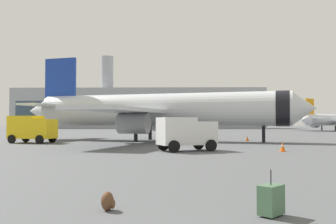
{
  "coord_description": "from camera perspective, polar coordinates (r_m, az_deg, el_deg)",
  "views": [
    {
      "loc": [
        -0.29,
        -4.52,
        2.25
      ],
      "look_at": [
        -0.94,
        23.47,
        3.0
      ],
      "focal_mm": 39.41,
      "sensor_mm": 36.0,
      "label": 1
    }
  ],
  "objects": [
    {
      "name": "safety_cone_near",
      "position": [
        29.42,
        17.32,
        -5.13
      ],
      "size": [
        0.44,
        0.44,
        0.75
      ],
      "color": "#F2590C",
      "rests_on": "ground"
    },
    {
      "name": "airplane_taxiing",
      "position": [
        102.38,
        23.91,
        -1.15
      ],
      "size": [
        22.5,
        20.61,
        7.8
      ],
      "color": "silver",
      "rests_on": "ground"
    },
    {
      "name": "service_truck",
      "position": [
        41.86,
        -20.3,
        -2.32
      ],
      "size": [
        5.2,
        3.5,
        2.9
      ],
      "color": "yellow",
      "rests_on": "ground"
    },
    {
      "name": "cargo_van",
      "position": [
        28.54,
        2.82,
        -3.14
      ],
      "size": [
        4.83,
        3.72,
        2.6
      ],
      "color": "white",
      "rests_on": "ground"
    },
    {
      "name": "traveller_backpack",
      "position": [
        9.72,
        -9.26,
        -13.48
      ],
      "size": [
        0.36,
        0.4,
        0.48
      ],
      "color": "brown",
      "rests_on": "ground"
    },
    {
      "name": "rolling_suitcase",
      "position": [
        9.36,
        15.65,
        -12.92
      ],
      "size": [
        0.73,
        0.74,
        1.1
      ],
      "color": "#476B4C",
      "rests_on": "ground"
    },
    {
      "name": "terminal_building",
      "position": [
        132.43,
        -4.5,
        0.55
      ],
      "size": [
        86.89,
        16.61,
        25.86
      ],
      "color": "#9EA3AD",
      "rests_on": "ground"
    },
    {
      "name": "airplane_at_gate",
      "position": [
        43.78,
        -1.67,
        0.3
      ],
      "size": [
        35.22,
        32.1,
        10.5
      ],
      "color": "silver",
      "rests_on": "ground"
    },
    {
      "name": "safety_cone_mid",
      "position": [
        44.62,
        12.16,
        -3.99
      ],
      "size": [
        0.44,
        0.44,
        0.63
      ],
      "color": "#F2590C",
      "rests_on": "ground"
    }
  ]
}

